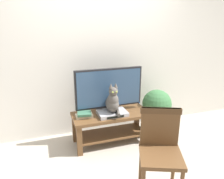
% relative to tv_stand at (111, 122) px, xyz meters
% --- Properties ---
extents(ground_plane, '(12.00, 12.00, 0.00)m').
position_rel_tv_stand_xyz_m(ground_plane, '(-0.03, -0.60, -0.33)').
color(ground_plane, '#ADA393').
extents(back_wall, '(7.00, 0.12, 2.80)m').
position_rel_tv_stand_xyz_m(back_wall, '(-0.03, 0.54, 1.07)').
color(back_wall, silver).
rests_on(back_wall, ground).
extents(tv_stand, '(1.14, 0.49, 0.48)m').
position_rel_tv_stand_xyz_m(tv_stand, '(0.00, 0.00, 0.00)').
color(tv_stand, brown).
rests_on(tv_stand, ground).
extents(tv, '(1.02, 0.20, 0.66)m').
position_rel_tv_stand_xyz_m(tv, '(0.00, 0.09, 0.49)').
color(tv, black).
rests_on(tv, tv_stand).
extents(media_box, '(0.42, 0.29, 0.05)m').
position_rel_tv_stand_xyz_m(media_box, '(0.00, -0.06, 0.17)').
color(media_box, '#ADADB2').
rests_on(media_box, tv_stand).
extents(cat, '(0.20, 0.36, 0.44)m').
position_rel_tv_stand_xyz_m(cat, '(0.00, -0.07, 0.36)').
color(cat, '#514C47').
rests_on(cat, media_box).
extents(wooden_chair, '(0.56, 0.56, 0.94)m').
position_rel_tv_stand_xyz_m(wooden_chair, '(0.16, -1.13, 0.22)').
color(wooden_chair, brown).
rests_on(wooden_chair, ground).
extents(book_stack, '(0.24, 0.19, 0.07)m').
position_rel_tv_stand_xyz_m(book_stack, '(-0.40, -0.01, 0.18)').
color(book_stack, beige).
rests_on(book_stack, tv_stand).
extents(potted_plant, '(0.48, 0.48, 0.74)m').
position_rel_tv_stand_xyz_m(potted_plant, '(0.81, 0.07, 0.11)').
color(potted_plant, '#9E6B4C').
rests_on(potted_plant, ground).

